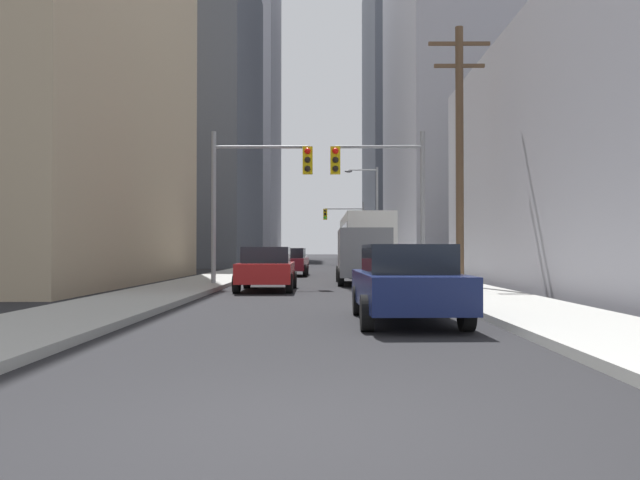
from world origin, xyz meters
name	(u,v)px	position (x,y,z in m)	size (l,w,h in m)	color
ground_plane	(295,434)	(0.00, 0.00, 0.00)	(400.00, 400.00, 0.00)	black
sidewalk_left	(268,265)	(-4.80, 50.00, 0.07)	(2.74, 160.00, 0.15)	#9E9E99
sidewalk_right	(375,265)	(4.80, 50.00, 0.07)	(2.74, 160.00, 0.15)	#9E9E99
city_bus	(364,241)	(2.62, 31.31, 1.93)	(2.67, 11.52, 3.40)	silver
cargo_van_grey	(363,253)	(1.85, 20.62, 1.29)	(2.16, 5.23, 2.26)	slate
sedan_navy	(406,283)	(1.84, 7.17, 0.77)	(1.95, 4.25, 1.52)	#141E4C
sedan_red	(267,269)	(-1.76, 16.40, 0.77)	(1.95, 4.23, 1.52)	maroon
sedan_maroon	(290,262)	(-1.63, 28.61, 0.77)	(1.96, 4.26, 1.52)	maroon
traffic_signal_near_left	(257,182)	(-2.36, 18.64, 4.05)	(3.91, 0.44, 6.00)	gray
traffic_signal_near_right	(383,182)	(2.49, 18.64, 4.04)	(3.64, 0.44, 6.00)	gray
traffic_signal_far_right	(346,223)	(2.34, 53.65, 4.05)	(3.95, 0.44, 6.00)	gray
utility_pole_right	(460,150)	(5.08, 16.95, 4.98)	(2.20, 0.28, 9.42)	brown
street_lamp_right	(372,207)	(3.74, 39.71, 4.55)	(2.46, 0.32, 7.50)	gray
building_left_mid_office	(119,114)	(-18.82, 51.40, 14.11)	(24.76, 19.74, 28.22)	#4C515B
building_left_far_tower	(222,95)	(-15.95, 91.37, 26.15)	(17.29, 21.40, 52.31)	#93939E
building_right_mid_block	(500,69)	(16.18, 50.11, 17.84)	(18.84, 24.17, 35.69)	#93939E
building_right_far_highrise	(433,112)	(17.23, 89.73, 22.98)	(20.32, 28.10, 45.96)	#4C515B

